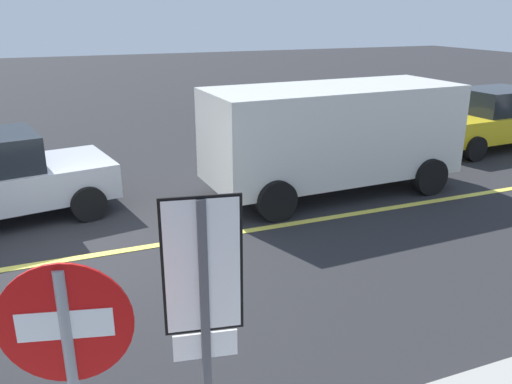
{
  "coord_description": "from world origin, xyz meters",
  "views": [
    {
      "loc": [
        -0.32,
        -7.82,
        3.62
      ],
      "look_at": [
        2.51,
        -0.83,
        1.01
      ],
      "focal_mm": 36.82,
      "sensor_mm": 36.0,
      "label": 1
    }
  ],
  "objects_px": {
    "stop_sign": "(73,377)",
    "speed_limit_sign": "(204,301)",
    "car_yellow_mid_road": "(491,119)",
    "white_van": "(331,132)"
  },
  "relations": [
    {
      "from": "stop_sign",
      "to": "white_van",
      "type": "height_order",
      "value": "stop_sign"
    },
    {
      "from": "stop_sign",
      "to": "speed_limit_sign",
      "type": "bearing_deg",
      "value": 16.72
    },
    {
      "from": "stop_sign",
      "to": "speed_limit_sign",
      "type": "xyz_separation_m",
      "value": [
        0.88,
        0.26,
        0.17
      ]
    },
    {
      "from": "stop_sign",
      "to": "car_yellow_mid_road",
      "type": "xyz_separation_m",
      "value": [
        11.38,
        8.06,
        -0.79
      ]
    },
    {
      "from": "white_van",
      "to": "car_yellow_mid_road",
      "type": "height_order",
      "value": "white_van"
    },
    {
      "from": "stop_sign",
      "to": "white_van",
      "type": "relative_size",
      "value": 0.44
    },
    {
      "from": "speed_limit_sign",
      "to": "car_yellow_mid_road",
      "type": "xyz_separation_m",
      "value": [
        10.51,
        7.79,
        -0.95
      ]
    },
    {
      "from": "car_yellow_mid_road",
      "to": "white_van",
      "type": "bearing_deg",
      "value": -164.69
    },
    {
      "from": "stop_sign",
      "to": "white_van",
      "type": "distance_m",
      "value": 8.41
    },
    {
      "from": "speed_limit_sign",
      "to": "white_van",
      "type": "distance_m",
      "value": 7.66
    }
  ]
}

